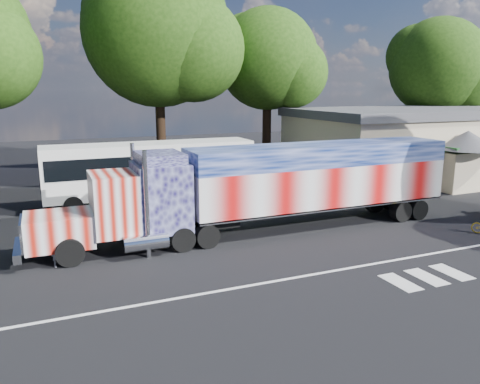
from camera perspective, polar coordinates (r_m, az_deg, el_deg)
name	(u,v)px	position (r m, az deg, el deg)	size (l,w,h in m)	color
ground	(268,250)	(19.80, 3.41, -7.11)	(100.00, 100.00, 0.00)	black
lane_markings	(356,276)	(17.65, 14.01, -9.95)	(30.00, 2.67, 0.01)	silver
semi_truck	(274,185)	(21.93, 4.15, 0.87)	(20.33, 3.21, 4.33)	black
coach_bus	(151,172)	(28.15, -10.75, 2.44)	(12.16, 2.83, 3.54)	white
hall_building	(436,142)	(39.66, 22.80, 5.69)	(22.40, 12.80, 5.20)	beige
woman	(58,248)	(19.13, -21.34, -6.38)	(0.53, 0.35, 1.45)	slate
tree_far_ne	(440,67)	(46.82, 23.18, 13.82)	(8.98, 8.56, 12.86)	black
tree_ne_a	(269,60)	(38.09, 3.60, 15.77)	(8.28, 7.88, 12.85)	black
tree_n_mid	(160,33)	(35.68, -9.72, 18.53)	(11.09, 10.56, 15.85)	black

